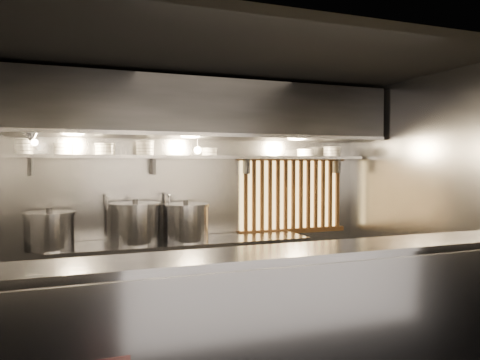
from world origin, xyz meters
TOP-DOWN VIEW (x-y plane):
  - floor at (0.00, 0.00)m, footprint 4.50×4.50m
  - ceiling at (0.00, 0.00)m, footprint 4.50×4.50m
  - wall_back at (0.00, 1.50)m, footprint 4.50×0.00m
  - wall_right at (2.25, 0.00)m, footprint 0.00×3.00m
  - serving_counter at (0.00, -0.96)m, footprint 4.50×0.56m
  - cooking_bench at (-0.30, 1.13)m, footprint 3.00×0.70m
  - bowl_shelf at (0.00, 1.32)m, footprint 4.40×0.34m
  - exhaust_hood at (0.00, 1.10)m, footprint 4.40×0.81m
  - wood_screen at (1.30, 1.45)m, footprint 1.56×0.09m
  - faucet_left at (-1.15, 1.37)m, footprint 0.04×0.30m
  - faucet_right at (-0.45, 1.37)m, footprint 0.04×0.30m
  - heat_lamp at (-1.90, 0.85)m, footprint 0.25×0.35m
  - pendant_bulb at (-0.10, 1.20)m, footprint 0.09×0.09m
  - stock_pot_left at (-1.75, 1.09)m, footprint 0.69×0.69m
  - stock_pot_mid at (-0.85, 1.13)m, footprint 0.64×0.64m
  - stock_pot_right at (-0.27, 1.11)m, footprint 0.59×0.59m
  - bowl_stack_0 at (-2.00, 1.32)m, footprint 0.20×0.20m
  - bowl_stack_1 at (-1.60, 1.32)m, footprint 0.21×0.21m
  - bowl_stack_2 at (-1.16, 1.32)m, footprint 0.24×0.24m
  - bowl_stack_3 at (-0.71, 1.32)m, footprint 0.22×0.22m
  - bowl_stack_4 at (0.08, 1.32)m, footprint 0.20×0.20m
  - bowl_stack_5 at (1.42, 1.32)m, footprint 0.23×0.23m
  - bowl_stack_6 at (1.83, 1.32)m, footprint 0.24×0.24m

SIDE VIEW (x-z plane):
  - floor at x=0.00m, z-range 0.00..0.00m
  - cooking_bench at x=-0.30m, z-range 0.00..0.90m
  - serving_counter at x=0.00m, z-range 0.00..1.13m
  - stock_pot_left at x=-1.75m, z-range 0.88..1.32m
  - stock_pot_right at x=-0.27m, z-range 0.88..1.36m
  - stock_pot_mid at x=-0.85m, z-range 0.88..1.38m
  - faucet_left at x=-1.15m, z-range 1.06..1.56m
  - faucet_right at x=-0.45m, z-range 1.06..1.56m
  - wood_screen at x=1.30m, z-range 0.86..1.90m
  - wall_back at x=0.00m, z-range -0.85..3.65m
  - wall_right at x=2.25m, z-range -0.10..2.90m
  - bowl_shelf at x=0.00m, z-range 1.86..1.90m
  - bowl_stack_5 at x=1.42m, z-range 1.90..1.99m
  - bowl_stack_4 at x=0.08m, z-range 1.90..1.99m
  - pendant_bulb at x=-0.10m, z-range 1.87..2.05m
  - bowl_stack_6 at x=1.83m, z-range 1.90..2.03m
  - bowl_stack_2 at x=-1.16m, z-range 1.90..2.03m
  - bowl_stack_1 at x=-1.60m, z-range 1.90..2.03m
  - bowl_stack_3 at x=-0.71m, z-range 1.90..2.07m
  - bowl_stack_0 at x=-2.00m, z-range 1.90..2.07m
  - heat_lamp at x=-1.90m, z-range 1.97..2.17m
  - exhaust_hood at x=0.00m, z-range 2.10..2.75m
  - ceiling at x=0.00m, z-range 2.80..2.80m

